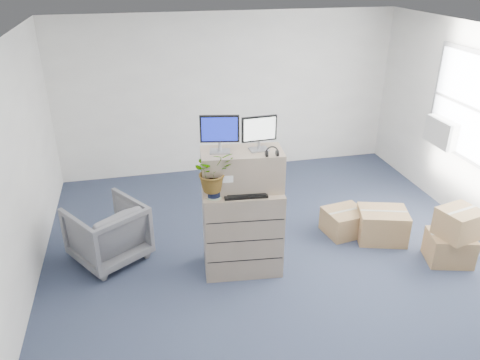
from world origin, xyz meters
name	(u,v)px	position (x,y,z in m)	size (l,w,h in m)	color
ground	(288,279)	(0.00, 0.00, 0.00)	(7.00, 7.00, 0.00)	#292F49
wall_back	(229,94)	(0.00, 3.51, 1.40)	(6.00, 0.02, 2.80)	silver
ac_unit	(443,132)	(2.87, 1.40, 1.20)	(0.24, 0.60, 0.40)	beige
filing_cabinet_lower	(242,230)	(-0.49, 0.38, 0.55)	(0.95, 0.58, 1.11)	gray
filing_cabinet_upper	(242,170)	(-0.48, 0.44, 1.34)	(0.95, 0.47, 0.47)	gray
monitor_left	(220,132)	(-0.74, 0.46, 1.82)	(0.44, 0.21, 0.44)	#99999E
monitor_right	(259,131)	(-0.29, 0.42, 1.81)	(0.41, 0.17, 0.41)	#99999E
headphones	(272,152)	(-0.19, 0.23, 1.62)	(0.15, 0.15, 0.02)	black
keyboard	(245,194)	(-0.49, 0.24, 1.12)	(0.50, 0.21, 0.03)	black
mouse	(275,189)	(-0.13, 0.27, 1.12)	(0.11, 0.07, 0.04)	silver
water_bottle	(249,178)	(-0.40, 0.42, 1.23)	(0.07, 0.07, 0.25)	#989AA1
phone_dock	(238,184)	(-0.52, 0.45, 1.15)	(0.07, 0.06, 0.14)	silver
external_drive	(268,181)	(-0.14, 0.49, 1.13)	(0.19, 0.14, 0.06)	black
tissue_box	(269,176)	(-0.14, 0.47, 1.21)	(0.28, 0.14, 0.10)	#3F98D6
potted_plant	(213,176)	(-0.85, 0.29, 1.37)	(0.50, 0.55, 0.47)	#8CA383
office_chair	(107,230)	(-2.14, 0.97, 0.43)	(0.83, 0.78, 0.86)	slate
cardboard_boxes	(401,229)	(1.71, 0.36, 0.27)	(1.66, 1.52, 0.77)	#A5734F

